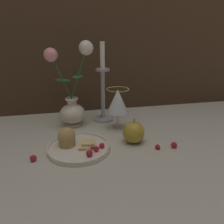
# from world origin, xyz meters

# --- Properties ---
(ground_plane) EXTENTS (2.40, 2.40, 0.00)m
(ground_plane) POSITION_xyz_m (0.00, 0.00, 0.00)
(ground_plane) COLOR #B7B2A3
(ground_plane) RESTS_ON ground
(vase) EXTENTS (0.19, 0.10, 0.34)m
(vase) POSITION_xyz_m (-0.06, 0.13, 0.11)
(vase) COLOR silver
(vase) RESTS_ON ground_plane
(plate_with_pastries) EXTENTS (0.21, 0.21, 0.07)m
(plate_with_pastries) POSITION_xyz_m (-0.06, -0.08, 0.02)
(plate_with_pastries) COLOR silver
(plate_with_pastries) RESTS_ON ground_plane
(wine_glass) EXTENTS (0.09, 0.09, 0.16)m
(wine_glass) POSITION_xyz_m (0.11, 0.06, 0.11)
(wine_glass) COLOR silver
(wine_glass) RESTS_ON ground_plane
(candlestick) EXTENTS (0.09, 0.09, 0.34)m
(candlestick) POSITION_xyz_m (0.07, 0.16, 0.12)
(candlestick) COLOR #A3A3A8
(candlestick) RESTS_ON ground_plane
(apple_beside_vase) EXTENTS (0.08, 0.08, 0.09)m
(apple_beside_vase) POSITION_xyz_m (0.14, -0.07, 0.04)
(apple_beside_vase) COLOR #B2932D
(apple_beside_vase) RESTS_ON ground_plane
(berry_near_plate) EXTENTS (0.02, 0.02, 0.02)m
(berry_near_plate) POSITION_xyz_m (-0.19, -0.12, 0.01)
(berry_near_plate) COLOR #AD192D
(berry_near_plate) RESTS_ON ground_plane
(berry_front_center) EXTENTS (0.02, 0.02, 0.02)m
(berry_front_center) POSITION_xyz_m (0.26, -0.13, 0.01)
(berry_front_center) COLOR #AD192D
(berry_front_center) RESTS_ON ground_plane
(berry_by_glass_stem) EXTENTS (0.02, 0.02, 0.02)m
(berry_by_glass_stem) POSITION_xyz_m (0.20, -0.13, 0.01)
(berry_by_glass_stem) COLOR #AD192D
(berry_by_glass_stem) RESTS_ON ground_plane
(berry_under_candlestick) EXTENTS (0.02, 0.02, 0.02)m
(berry_under_candlestick) POSITION_xyz_m (0.18, 0.03, 0.01)
(berry_under_candlestick) COLOR #AD192D
(berry_under_candlestick) RESTS_ON ground_plane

